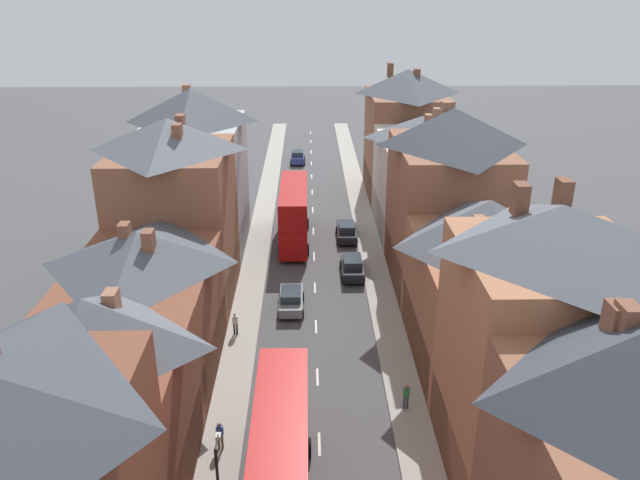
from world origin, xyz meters
TOP-DOWN VIEW (x-y plane):
  - pavement_left at (-5.10, 38.00)m, footprint 2.20×104.00m
  - pavement_right at (5.10, 38.00)m, footprint 2.20×104.00m
  - centre_line_dashes at (0.00, 36.00)m, footprint 0.14×97.80m
  - terrace_row_left at (-10.19, 15.57)m, footprint 8.00×56.52m
  - terrace_row_right at (10.19, 22.89)m, footprint 8.00×71.34m
  - double_decker_bus_lead at (-1.81, 39.56)m, footprint 2.74×10.80m
  - double_decker_bus_mid_street at (-1.81, 7.84)m, footprint 2.74×10.80m
  - car_near_blue at (3.10, 32.20)m, footprint 1.90×4.52m
  - car_near_silver at (3.10, 40.01)m, footprint 1.90×4.59m
  - car_parked_left_a at (-1.80, 66.26)m, footprint 1.90×4.06m
  - car_parked_right_a at (-1.80, 26.65)m, footprint 1.90×4.24m
  - pedestrian_mid_left at (-5.12, 11.65)m, footprint 0.36×0.22m
  - pedestrian_mid_right at (4.93, 14.67)m, footprint 0.36×0.22m
  - pedestrian_far_left at (-5.51, 22.92)m, footprint 0.36×0.22m

SIDE VIEW (x-z plane):
  - centre_line_dashes at x=0.00m, z-range 0.00..0.01m
  - pavement_left at x=-5.10m, z-range 0.00..0.14m
  - pavement_right at x=5.10m, z-range 0.00..0.14m
  - car_parked_right_a at x=-1.80m, z-range 0.01..1.59m
  - car_near_silver at x=3.10m, z-range 0.01..1.62m
  - car_near_blue at x=3.10m, z-range 0.01..1.67m
  - car_parked_left_a at x=-1.80m, z-range 0.00..1.69m
  - pedestrian_mid_left at x=-5.12m, z-range 0.23..1.84m
  - pedestrian_mid_right at x=4.93m, z-range 0.23..1.84m
  - pedestrian_far_left at x=-5.51m, z-range 0.23..1.84m
  - double_decker_bus_lead at x=-1.81m, z-range 0.17..5.47m
  - double_decker_bus_mid_street at x=-1.81m, z-range 0.17..5.47m
  - terrace_row_left at x=-10.19m, z-range -0.76..13.49m
  - terrace_row_right at x=10.19m, z-range -0.79..13.55m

